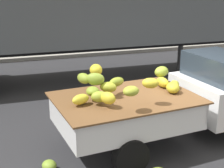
% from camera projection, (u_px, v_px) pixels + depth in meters
% --- Properties ---
extents(ground, '(220.00, 220.00, 0.00)m').
position_uv_depth(ground, '(172.00, 139.00, 7.01)').
color(ground, '#28282B').
extents(curb_strip, '(80.00, 0.80, 0.16)m').
position_uv_depth(curb_strip, '(79.00, 54.00, 14.65)').
color(curb_strip, gray).
rests_on(curb_strip, ground).
extents(pickup_truck, '(4.82, 2.22, 1.70)m').
position_uv_depth(pickup_truck, '(203.00, 94.00, 7.07)').
color(pickup_truck, white).
rests_on(pickup_truck, ground).
extents(semi_trailer, '(12.02, 2.72, 3.95)m').
position_uv_depth(semi_trailer, '(89.00, 1.00, 10.56)').
color(semi_trailer, '#4C5156').
rests_on(semi_trailer, ground).
extents(fallen_banana_bunch_near_tailgate, '(0.32, 0.34, 0.19)m').
position_uv_depth(fallen_banana_bunch_near_tailgate, '(49.00, 166.00, 5.85)').
color(fallen_banana_bunch_near_tailgate, olive).
rests_on(fallen_banana_bunch_near_tailgate, ground).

